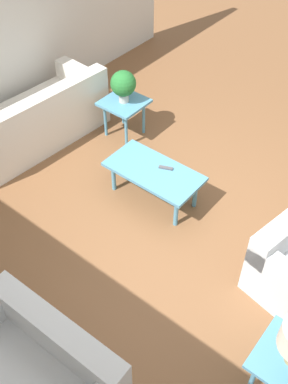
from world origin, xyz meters
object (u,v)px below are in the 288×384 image
loveseat (34,381)px  side_table_plant (124,106)px  sofa (32,123)px  potted_plant (123,84)px  coffee_table (154,173)px

loveseat → side_table_plant: 3.62m
sofa → side_table_plant: (-0.83, -0.90, 0.13)m
loveseat → potted_plant: 3.65m
sofa → potted_plant: potted_plant is taller
side_table_plant → potted_plant: (-0.00, 0.00, 0.33)m
sofa → potted_plant: 1.31m
loveseat → potted_plant: (1.77, -3.15, 0.49)m
potted_plant → side_table_plant: bearing=-26.6°
coffee_table → potted_plant: potted_plant is taller
sofa → side_table_plant: size_ratio=3.92×
coffee_table → potted_plant: bearing=-34.5°
loveseat → side_table_plant: size_ratio=2.49×
coffee_table → side_table_plant: bearing=-34.5°
sofa → side_table_plant: 1.23m
sofa → loveseat: sofa is taller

